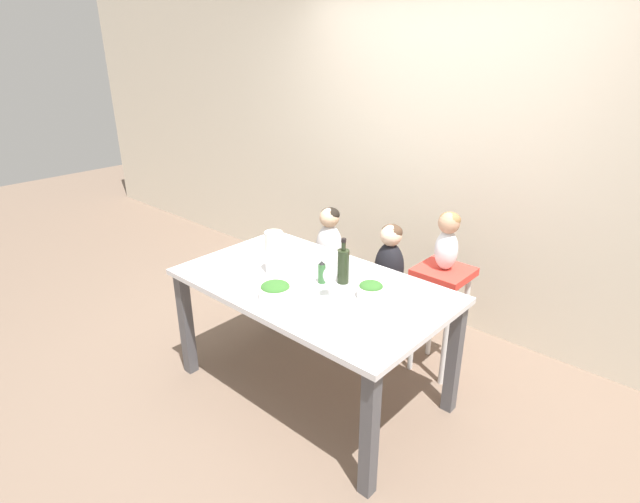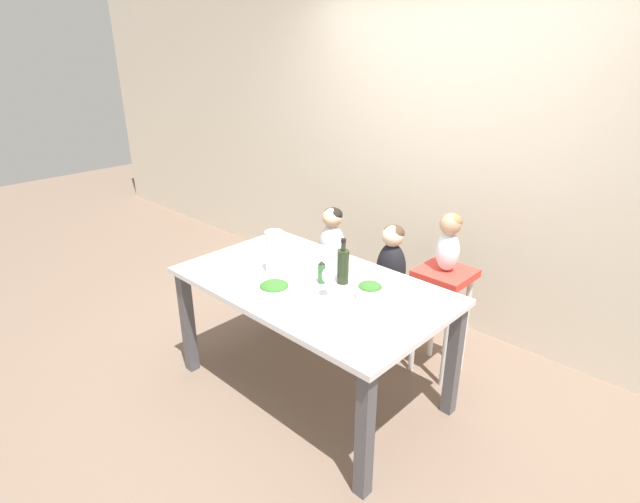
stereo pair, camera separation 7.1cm
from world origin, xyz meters
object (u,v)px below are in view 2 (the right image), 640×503
object	(u,v)px
chair_far_left	(332,278)
salad_bowl_small	(370,290)
salad_bowl_large	(274,290)
chair_right_highchair	(443,295)
dinner_plate_back_left	(294,249)
chair_far_center	(389,301)
person_child_left	(332,239)
wine_bottle	(343,265)
paper_towel_roll	(275,252)
person_child_center	(392,259)
wine_glass_near	(328,276)
dinner_plate_front_left	(229,268)
person_baby_right	(449,239)

from	to	relation	value
chair_far_left	salad_bowl_small	distance (m)	1.16
salad_bowl_large	salad_bowl_small	size ratio (longest dim) A/B	1.22
chair_right_highchair	dinner_plate_back_left	size ratio (longest dim) A/B	3.06
salad_bowl_small	chair_far_center	bearing A→B (deg)	115.65
chair_far_left	person_child_left	distance (m)	0.33
salad_bowl_small	chair_right_highchair	bearing A→B (deg)	80.33
chair_far_center	salad_bowl_small	xyz separation A→B (m)	(0.31, -0.64, 0.44)
wine_bottle	paper_towel_roll	bearing A→B (deg)	-155.89
person_child_center	salad_bowl_small	world-z (taller)	person_child_center
chair_far_center	wine_glass_near	size ratio (longest dim) A/B	2.49
chair_far_center	dinner_plate_back_left	world-z (taller)	dinner_plate_back_left
chair_far_left	chair_right_highchair	bearing A→B (deg)	0.00
person_child_center	chair_right_highchair	bearing A→B (deg)	-0.13
dinner_plate_front_left	person_child_left	bearing A→B (deg)	88.76
person_child_center	wine_bottle	world-z (taller)	wine_bottle
salad_bowl_large	dinner_plate_front_left	distance (m)	0.50
chair_far_center	dinner_plate_back_left	distance (m)	0.79
person_child_center	paper_towel_roll	size ratio (longest dim) A/B	1.86
wine_bottle	dinner_plate_front_left	distance (m)	0.75
chair_right_highchair	person_baby_right	bearing A→B (deg)	90.00
chair_right_highchair	wine_bottle	bearing A→B (deg)	-119.54
wine_bottle	paper_towel_roll	distance (m)	0.44
chair_far_left	wine_glass_near	distance (m)	1.18
chair_right_highchair	dinner_plate_back_left	xyz separation A→B (m)	(-0.93, -0.45, 0.20)
person_child_left	chair_far_center	bearing A→B (deg)	-0.10
person_child_left	person_child_center	size ratio (longest dim) A/B	1.00
wine_glass_near	chair_far_left	bearing A→B (deg)	130.97
wine_glass_near	salad_bowl_large	size ratio (longest dim) A/B	0.95
chair_right_highchair	person_baby_right	size ratio (longest dim) A/B	2.01
chair_far_center	paper_towel_roll	distance (m)	1.00
chair_right_highchair	wine_glass_near	bearing A→B (deg)	-109.41
chair_far_center	chair_right_highchair	distance (m)	0.46
chair_far_left	person_child_left	xyz separation A→B (m)	(-0.00, 0.00, 0.33)
person_baby_right	wine_glass_near	size ratio (longest dim) A/B	2.07
person_baby_right	dinner_plate_front_left	xyz separation A→B (m)	(-0.99, -0.95, -0.19)
chair_far_left	chair_far_center	xyz separation A→B (m)	(0.56, 0.00, 0.00)
chair_far_left	chair_far_center	size ratio (longest dim) A/B	1.00
wine_glass_near	person_baby_right	bearing A→B (deg)	70.62
chair_far_left	wine_bottle	distance (m)	1.01
salad_bowl_large	dinner_plate_back_left	distance (m)	0.70
chair_far_center	wine_glass_near	xyz separation A→B (m)	(0.14, -0.80, 0.52)
salad_bowl_large	dinner_plate_front_left	bearing A→B (deg)	174.12
chair_far_left	dinner_plate_front_left	size ratio (longest dim) A/B	1.83
dinner_plate_front_left	chair_far_center	bearing A→B (deg)	58.78
person_baby_right	dinner_plate_back_left	size ratio (longest dim) A/B	1.52
wine_bottle	salad_bowl_large	world-z (taller)	wine_bottle
person_baby_right	wine_bottle	size ratio (longest dim) A/B	1.34
chair_far_left	person_child_center	xyz separation A→B (m)	(0.56, 0.00, 0.33)
wine_glass_near	chair_far_center	bearing A→B (deg)	99.67
chair_right_highchair	person_child_left	distance (m)	0.98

